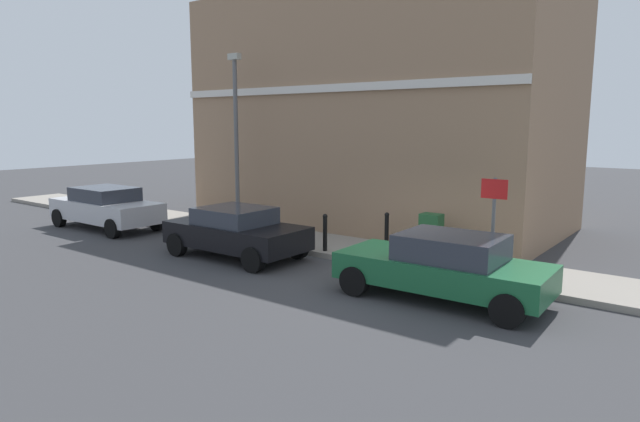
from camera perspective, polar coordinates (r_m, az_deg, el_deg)
The scene contains 11 objects.
ground at distance 13.01m, azimuth 7.17°, elevation -7.30°, with size 80.00×80.00×0.00m, color #38383A.
sidewalk at distance 18.10m, azimuth -6.11°, elevation -2.39°, with size 2.30×30.00×0.15m, color gray.
corner_building at distance 20.25m, azimuth 6.21°, elevation 10.07°, with size 6.71×12.51×8.05m.
car_green at distance 11.75m, azimuth 12.68°, elevation -5.55°, with size 1.98×4.39×1.40m.
car_black at distance 15.28m, azimuth -8.64°, elevation -2.08°, with size 1.99×4.01×1.38m.
car_silver at distance 20.62m, azimuth -21.19°, elevation 0.38°, with size 1.90×4.43×1.45m.
utility_cabinet at distance 14.86m, azimuth 11.35°, elevation -2.64°, with size 0.46×0.61×1.15m.
bollard_near_cabinet at distance 15.59m, azimuth 6.88°, elevation -1.89°, with size 0.14×0.14×1.04m.
bollard_far_kerb at distance 15.23m, azimuth 0.53°, elevation -2.09°, with size 0.14×0.14×1.04m.
street_sign at distance 12.96m, azimuth 17.45°, elevation -0.18°, with size 0.08×0.60×2.30m.
lamppost at distance 18.61m, azimuth -8.63°, elevation 7.88°, with size 0.20×0.44×5.72m.
Camera 1 is at (-10.83, -6.21, 3.64)m, focal length 31.05 mm.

